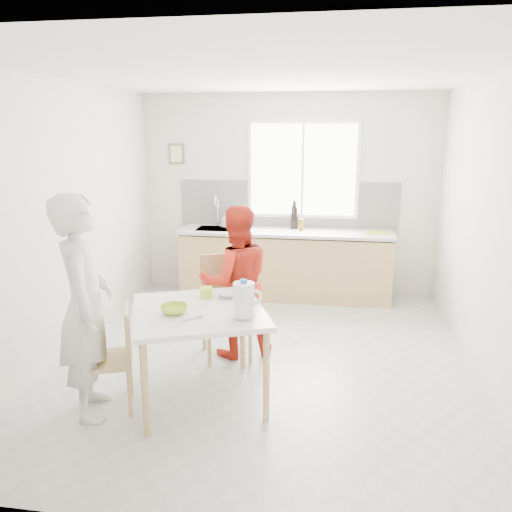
{
  "coord_description": "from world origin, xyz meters",
  "views": [
    {
      "loc": [
        0.6,
        -4.54,
        2.22
      ],
      "look_at": [
        -0.12,
        0.2,
        1.0
      ],
      "focal_mm": 35.0,
      "sensor_mm": 36.0,
      "label": 1
    }
  ],
  "objects": [
    {
      "name": "ground",
      "position": [
        0.0,
        0.0,
        0.0
      ],
      "size": [
        4.5,
        4.5,
        0.0
      ],
      "primitive_type": "plane",
      "color": "#B7B7B2",
      "rests_on": "ground"
    },
    {
      "name": "room_shell",
      "position": [
        0.0,
        0.0,
        1.64
      ],
      "size": [
        4.5,
        4.5,
        4.5
      ],
      "color": "silver",
      "rests_on": "ground"
    },
    {
      "name": "window",
      "position": [
        0.2,
        2.23,
        1.7
      ],
      "size": [
        1.5,
        0.06,
        1.3
      ],
      "color": "white",
      "rests_on": "room_shell"
    },
    {
      "name": "backsplash",
      "position": [
        0.0,
        2.24,
        1.23
      ],
      "size": [
        3.0,
        0.02,
        0.65
      ],
      "primitive_type": "cube",
      "color": "white",
      "rests_on": "room_shell"
    },
    {
      "name": "picture_frame",
      "position": [
        -1.55,
        2.23,
        1.9
      ],
      "size": [
        0.22,
        0.03,
        0.28
      ],
      "color": "#527B38",
      "rests_on": "room_shell"
    },
    {
      "name": "kitchen_counter",
      "position": [
        -0.0,
        1.95,
        0.42
      ],
      "size": [
        2.84,
        0.64,
        1.37
      ],
      "color": "tan",
      "rests_on": "ground"
    },
    {
      "name": "dining_table",
      "position": [
        -0.44,
        -0.83,
        0.72
      ],
      "size": [
        1.35,
        1.35,
        0.8
      ],
      "rotation": [
        0.0,
        0.0,
        0.38
      ],
      "color": "white",
      "rests_on": "ground"
    },
    {
      "name": "chair_left",
      "position": [
        -1.08,
        -1.08,
        0.48
      ],
      "size": [
        0.52,
        0.52,
        0.86
      ],
      "rotation": [
        0.0,
        0.0,
        -1.19
      ],
      "color": "tan",
      "rests_on": "ground"
    },
    {
      "name": "chair_far",
      "position": [
        -0.42,
        0.07,
        0.56
      ],
      "size": [
        0.61,
        0.61,
        1.02
      ],
      "rotation": [
        0.0,
        0.0,
        0.38
      ],
      "color": "tan",
      "rests_on": "ground"
    },
    {
      "name": "person_white",
      "position": [
        -1.25,
        -1.15,
        0.89
      ],
      "size": [
        0.63,
        0.76,
        1.77
      ],
      "primitive_type": "imported",
      "rotation": [
        0.0,
        0.0,
        1.95
      ],
      "color": "silver",
      "rests_on": "ground"
    },
    {
      "name": "person_red",
      "position": [
        -0.3,
        0.08,
        0.76
      ],
      "size": [
        0.9,
        0.81,
        1.52
      ],
      "primitive_type": "imported",
      "rotation": [
        0.0,
        0.0,
        3.52
      ],
      "color": "red",
      "rests_on": "ground"
    },
    {
      "name": "bowl_green",
      "position": [
        -0.61,
        -0.95,
        0.83
      ],
      "size": [
        0.28,
        0.28,
        0.07
      ],
      "primitive_type": "imported",
      "rotation": [
        0.0,
        0.0,
        0.38
      ],
      "color": "#98C72E",
      "rests_on": "dining_table"
    },
    {
      "name": "bowl_white",
      "position": [
        -0.25,
        -0.49,
        0.82
      ],
      "size": [
        0.25,
        0.25,
        0.05
      ],
      "primitive_type": "imported",
      "rotation": [
        0.0,
        0.0,
        0.38
      ],
      "color": "silver",
      "rests_on": "dining_table"
    },
    {
      "name": "milk_jug",
      "position": [
        -0.04,
        -0.97,
        0.96
      ],
      "size": [
        0.23,
        0.17,
        0.29
      ],
      "rotation": [
        0.0,
        0.0,
        0.38
      ],
      "color": "white",
      "rests_on": "dining_table"
    },
    {
      "name": "green_box",
      "position": [
        -0.45,
        -0.53,
        0.85
      ],
      "size": [
        0.13,
        0.13,
        0.09
      ],
      "primitive_type": "cube",
      "rotation": [
        0.0,
        0.0,
        0.38
      ],
      "color": "#B2D431",
      "rests_on": "dining_table"
    },
    {
      "name": "spoon",
      "position": [
        -0.43,
        -1.06,
        0.81
      ],
      "size": [
        0.13,
        0.12,
        0.01
      ],
      "primitive_type": "cylinder",
      "rotation": [
        0.0,
        1.57,
        0.73
      ],
      "color": "#A5A5AA",
      "rests_on": "dining_table"
    },
    {
      "name": "cutting_board",
      "position": [
        1.19,
        1.97,
        0.93
      ],
      "size": [
        0.41,
        0.35,
        0.01
      ],
      "primitive_type": "cube",
      "rotation": [
        0.0,
        0.0,
        0.35
      ],
      "color": "#8CC02C",
      "rests_on": "kitchen_counter"
    },
    {
      "name": "wine_bottle_a",
      "position": [
        0.1,
        2.11,
        1.08
      ],
      "size": [
        0.07,
        0.07,
        0.32
      ],
      "primitive_type": "cylinder",
      "color": "black",
      "rests_on": "kitchen_counter"
    },
    {
      "name": "wine_bottle_b",
      "position": [
        0.12,
        2.1,
        1.07
      ],
      "size": [
        0.07,
        0.07,
        0.3
      ],
      "primitive_type": "cylinder",
      "color": "black",
      "rests_on": "kitchen_counter"
    },
    {
      "name": "jar_amber",
      "position": [
        0.21,
        1.96,
        1.0
      ],
      "size": [
        0.06,
        0.06,
        0.16
      ],
      "primitive_type": "cylinder",
      "color": "olive",
      "rests_on": "kitchen_counter"
    },
    {
      "name": "soap_bottle",
      "position": [
        -0.84,
        2.09,
        1.01
      ],
      "size": [
        0.1,
        0.1,
        0.19
      ],
      "primitive_type": "imported",
      "rotation": [
        0.0,
        0.0,
        -0.17
      ],
      "color": "#999999",
      "rests_on": "kitchen_counter"
    }
  ]
}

